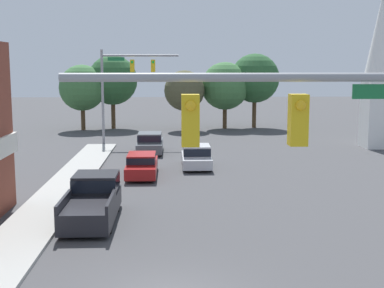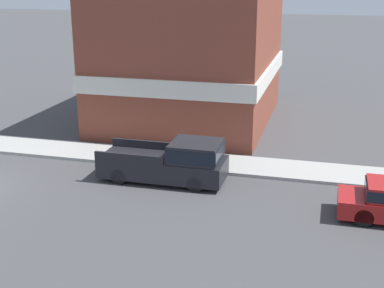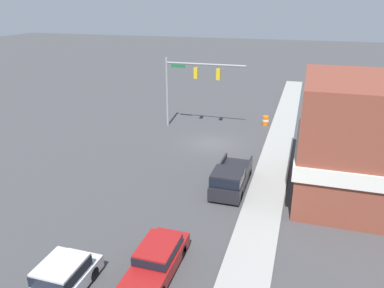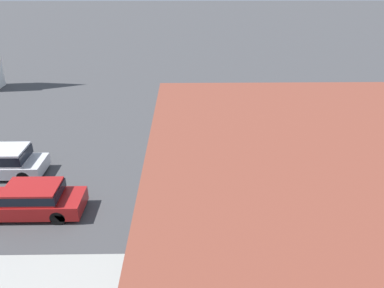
% 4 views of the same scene
% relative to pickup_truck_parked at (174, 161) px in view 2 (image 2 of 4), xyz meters
% --- Properties ---
extents(sidewalk_curb, '(2.40, 60.00, 0.14)m').
position_rel_pickup_truck_parked_xyz_m(sidewalk_curb, '(-2.41, -8.31, -0.83)').
color(sidewalk_curb, '#9E9E99').
rests_on(sidewalk_curb, ground).
extents(pickup_truck_parked, '(2.03, 5.33, 1.82)m').
position_rel_pickup_truck_parked_xyz_m(pickup_truck_parked, '(0.00, 0.00, 0.00)').
color(pickup_truck_parked, black).
rests_on(pickup_truck_parked, ground).
extents(corner_brick_building, '(11.81, 9.45, 7.70)m').
position_rel_pickup_truck_parked_xyz_m(corner_brick_building, '(-9.87, -1.86, 2.86)').
color(corner_brick_building, brown).
rests_on(corner_brick_building, ground).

